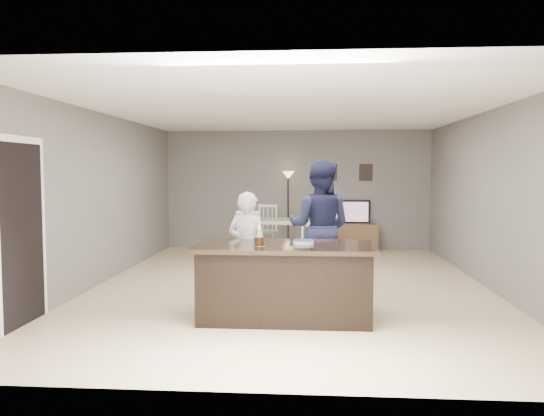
# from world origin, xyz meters

# --- Properties ---
(floor) EXTENTS (8.00, 8.00, 0.00)m
(floor) POSITION_xyz_m (0.00, 0.00, 0.00)
(floor) COLOR tan
(floor) RESTS_ON ground
(room_shell) EXTENTS (8.00, 8.00, 8.00)m
(room_shell) POSITION_xyz_m (0.00, 0.00, 1.68)
(room_shell) COLOR slate
(room_shell) RESTS_ON floor
(kitchen_island) EXTENTS (2.15, 1.10, 0.90)m
(kitchen_island) POSITION_xyz_m (0.00, -1.80, 0.45)
(kitchen_island) COLOR black
(kitchen_island) RESTS_ON floor
(tv_console) EXTENTS (1.20, 0.40, 0.60)m
(tv_console) POSITION_xyz_m (1.20, 3.77, 0.30)
(tv_console) COLOR brown
(tv_console) RESTS_ON floor
(television) EXTENTS (0.91, 0.12, 0.53)m
(television) POSITION_xyz_m (1.20, 3.84, 0.86)
(television) COLOR black
(television) RESTS_ON tv_console
(tv_screen_glow) EXTENTS (0.78, 0.00, 0.78)m
(tv_screen_glow) POSITION_xyz_m (1.20, 3.76, 0.87)
(tv_screen_glow) COLOR orange
(tv_screen_glow) RESTS_ON tv_console
(picture_frames) EXTENTS (1.10, 0.02, 0.38)m
(picture_frames) POSITION_xyz_m (1.15, 3.98, 1.75)
(picture_frames) COLOR black
(picture_frames) RESTS_ON room_shell
(doorway) EXTENTS (0.00, 2.10, 2.65)m
(doorway) POSITION_xyz_m (-2.99, -2.30, 1.26)
(doorway) COLOR black
(doorway) RESTS_ON floor
(woman) EXTENTS (0.64, 0.51, 1.51)m
(woman) POSITION_xyz_m (-0.52, -1.25, 0.76)
(woman) COLOR silver
(woman) RESTS_ON floor
(man) EXTENTS (1.08, 0.93, 1.94)m
(man) POSITION_xyz_m (0.44, -0.45, 0.97)
(man) COLOR #181A34
(man) RESTS_ON floor
(birthday_cake) EXTENTS (0.15, 0.15, 0.23)m
(birthday_cake) POSITION_xyz_m (-0.30, -1.97, 0.95)
(birthday_cake) COLOR gold
(birthday_cake) RESTS_ON kitchen_island
(plate_stack) EXTENTS (0.26, 0.26, 0.04)m
(plate_stack) POSITION_xyz_m (0.22, -1.70, 0.92)
(plate_stack) COLOR white
(plate_stack) RESTS_ON kitchen_island
(dining_table) EXTENTS (1.86, 2.13, 1.06)m
(dining_table) POSITION_xyz_m (-0.13, 2.27, 0.67)
(dining_table) COLOR tan
(dining_table) RESTS_ON floor
(floor_lamp) EXTENTS (0.27, 0.27, 1.77)m
(floor_lamp) POSITION_xyz_m (-0.20, 3.79, 1.38)
(floor_lamp) COLOR black
(floor_lamp) RESTS_ON floor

